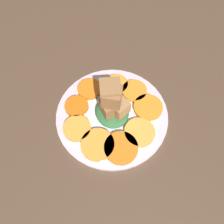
% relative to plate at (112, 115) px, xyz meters
% --- Properties ---
extents(table_slab, '(1.20, 1.20, 0.02)m').
position_rel_plate_xyz_m(table_slab, '(0.00, 0.00, -0.02)').
color(table_slab, '#4C3828').
rests_on(table_slab, ground).
extents(plate, '(0.28, 0.28, 0.01)m').
position_rel_plate_xyz_m(plate, '(0.00, 0.00, 0.00)').
color(plate, silver).
rests_on(plate, table_slab).
extents(carrot_slice_0, '(0.07, 0.07, 0.01)m').
position_rel_plate_xyz_m(carrot_slice_0, '(-0.04, 0.08, 0.01)').
color(carrot_slice_0, orange).
rests_on(carrot_slice_0, plate).
extents(carrot_slice_1, '(0.06, 0.06, 0.01)m').
position_rel_plate_xyz_m(carrot_slice_1, '(-0.07, 0.04, 0.01)').
color(carrot_slice_1, orange).
rests_on(carrot_slice_1, plate).
extents(carrot_slice_2, '(0.06, 0.06, 0.01)m').
position_rel_plate_xyz_m(carrot_slice_2, '(-0.09, -0.03, 0.01)').
color(carrot_slice_2, orange).
rests_on(carrot_slice_2, plate).
extents(carrot_slice_3, '(0.06, 0.06, 0.01)m').
position_rel_plate_xyz_m(carrot_slice_3, '(-0.05, -0.08, 0.01)').
color(carrot_slice_3, '#D45F13').
rests_on(carrot_slice_3, plate).
extents(carrot_slice_4, '(0.07, 0.07, 0.01)m').
position_rel_plate_xyz_m(carrot_slice_4, '(0.01, -0.09, 0.01)').
color(carrot_slice_4, orange).
rests_on(carrot_slice_4, plate).
extents(carrot_slice_5, '(0.08, 0.08, 0.01)m').
position_rel_plate_xyz_m(carrot_slice_5, '(0.06, -0.06, 0.01)').
color(carrot_slice_5, orange).
rests_on(carrot_slice_5, plate).
extents(carrot_slice_6, '(0.08, 0.08, 0.01)m').
position_rel_plate_xyz_m(carrot_slice_6, '(0.09, -0.02, 0.01)').
color(carrot_slice_6, orange).
rests_on(carrot_slice_6, plate).
extents(carrot_slice_7, '(0.07, 0.07, 0.01)m').
position_rel_plate_xyz_m(carrot_slice_7, '(0.07, 0.04, 0.01)').
color(carrot_slice_7, '#F9963A').
rests_on(carrot_slice_7, plate).
extents(carrot_slice_8, '(0.07, 0.07, 0.01)m').
position_rel_plate_xyz_m(carrot_slice_8, '(0.02, 0.09, 0.01)').
color(carrot_slice_8, orange).
rests_on(carrot_slice_8, plate).
extents(center_pile, '(0.09, 0.08, 0.11)m').
position_rel_plate_xyz_m(center_pile, '(0.00, 0.00, 0.05)').
color(center_pile, '#2D6033').
rests_on(center_pile, plate).
extents(fork, '(0.18, 0.02, 0.00)m').
position_rel_plate_xyz_m(fork, '(0.01, -0.07, 0.01)').
color(fork, silver).
rests_on(fork, plate).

